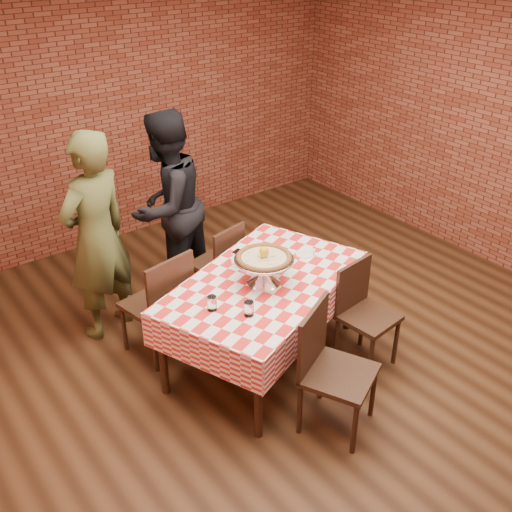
% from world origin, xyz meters
% --- Properties ---
extents(ground, '(6.00, 6.00, 0.00)m').
position_xyz_m(ground, '(0.00, 0.00, 0.00)').
color(ground, black).
rests_on(ground, ground).
extents(back_wall, '(5.50, 0.00, 5.50)m').
position_xyz_m(back_wall, '(0.00, 3.00, 1.45)').
color(back_wall, maroon).
rests_on(back_wall, ground).
extents(table, '(1.91, 1.53, 0.75)m').
position_xyz_m(table, '(-0.16, 0.26, 0.38)').
color(table, '#392115').
rests_on(table, ground).
extents(tablecloth, '(1.95, 1.57, 0.28)m').
position_xyz_m(tablecloth, '(-0.16, 0.26, 0.62)').
color(tablecloth, red).
rests_on(tablecloth, table).
extents(pizza_stand, '(0.54, 0.54, 0.21)m').
position_xyz_m(pizza_stand, '(-0.18, 0.23, 0.86)').
color(pizza_stand, silver).
rests_on(pizza_stand, tablecloth).
extents(pizza, '(0.49, 0.49, 0.03)m').
position_xyz_m(pizza, '(-0.18, 0.23, 0.97)').
color(pizza, beige).
rests_on(pizza, pizza_stand).
extents(lemon, '(0.09, 0.09, 0.09)m').
position_xyz_m(lemon, '(-0.18, 0.23, 1.02)').
color(lemon, yellow).
rests_on(lemon, pizza).
extents(water_glass_left, '(0.09, 0.09, 0.11)m').
position_xyz_m(water_glass_left, '(-0.53, -0.05, 0.81)').
color(water_glass_left, white).
rests_on(water_glass_left, tablecloth).
extents(water_glass_right, '(0.09, 0.09, 0.11)m').
position_xyz_m(water_glass_right, '(-0.69, 0.16, 0.81)').
color(water_glass_right, white).
rests_on(water_glass_right, tablecloth).
extents(side_plate, '(0.19, 0.19, 0.01)m').
position_xyz_m(side_plate, '(0.36, 0.37, 0.76)').
color(side_plate, white).
rests_on(side_plate, tablecloth).
extents(sweetener_packet_a, '(0.06, 0.06, 0.00)m').
position_xyz_m(sweetener_packet_a, '(0.44, 0.31, 0.76)').
color(sweetener_packet_a, white).
rests_on(sweetener_packet_a, tablecloth).
extents(sweetener_packet_b, '(0.06, 0.06, 0.00)m').
position_xyz_m(sweetener_packet_b, '(0.46, 0.38, 0.76)').
color(sweetener_packet_b, white).
rests_on(sweetener_packet_b, tablecloth).
extents(condiment_caddy, '(0.11, 0.10, 0.13)m').
position_xyz_m(condiment_caddy, '(-0.18, 0.56, 0.82)').
color(condiment_caddy, silver).
rests_on(condiment_caddy, tablecloth).
extents(chair_near_left, '(0.61, 0.61, 0.94)m').
position_xyz_m(chair_near_left, '(-0.20, -0.65, 0.47)').
color(chair_near_left, '#392115').
rests_on(chair_near_left, ground).
extents(chair_near_right, '(0.44, 0.44, 0.88)m').
position_xyz_m(chair_near_right, '(0.47, -0.29, 0.44)').
color(chair_near_right, '#392115').
rests_on(chair_near_right, ground).
extents(chair_far_left, '(0.54, 0.54, 0.94)m').
position_xyz_m(chair_far_left, '(-0.78, 0.88, 0.47)').
color(chair_far_left, '#392115').
rests_on(chair_far_left, ground).
extents(chair_far_right, '(0.46, 0.46, 0.86)m').
position_xyz_m(chair_far_right, '(-0.03, 1.13, 0.43)').
color(chair_far_right, '#392115').
rests_on(chair_far_right, ground).
extents(diner_olive, '(0.77, 0.62, 1.82)m').
position_xyz_m(diner_olive, '(-1.00, 1.42, 0.91)').
color(diner_olive, '#4B5027').
rests_on(diner_olive, ground).
extents(diner_black, '(1.06, 0.97, 1.78)m').
position_xyz_m(diner_black, '(-0.21, 1.64, 0.89)').
color(diner_black, black).
rests_on(diner_black, ground).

